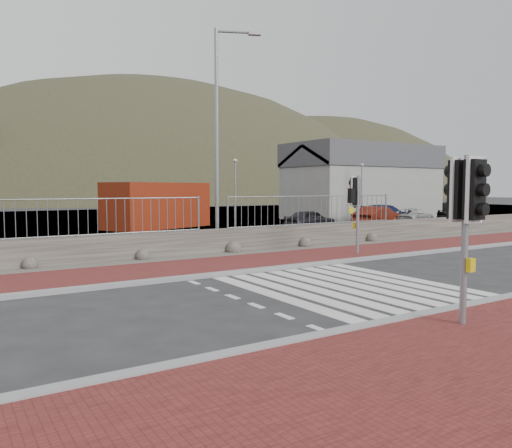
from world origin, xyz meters
TOP-DOWN VIEW (x-y plane):
  - ground at (0.00, 0.00)m, footprint 220.00×220.00m
  - sidewalk_far at (0.00, 4.50)m, footprint 40.00×3.00m
  - kerb_near at (0.00, -3.00)m, footprint 40.00×0.25m
  - kerb_far at (0.00, 3.00)m, footprint 40.00×0.25m
  - zebra_crossing at (-0.00, 0.00)m, footprint 4.62×5.60m
  - gravel_strip at (0.00, 6.50)m, footprint 40.00×1.50m
  - stone_wall at (0.00, 7.30)m, footprint 40.00×0.60m
  - railing at (0.00, 7.15)m, footprint 18.07×0.07m
  - quay at (0.00, 27.90)m, footprint 120.00×40.00m
  - water at (0.00, 62.90)m, footprint 220.00×50.00m
  - harbor_building at (20.00, 19.90)m, footprint 12.20×6.20m
  - hills_backdrop at (6.74, 87.90)m, footprint 254.00×90.00m
  - traffic_signal_near at (-0.82, -3.81)m, footprint 0.43×0.27m
  - traffic_signal_far at (4.17, 4.02)m, footprint 0.70×0.29m
  - streetlight at (0.79, 8.04)m, footprint 1.70×0.88m
  - shipping_container at (2.75, 19.80)m, footprint 7.16×5.06m
  - car_a at (9.90, 13.87)m, footprint 3.50×1.73m
  - car_b at (14.27, 12.71)m, footprint 4.13×2.31m
  - car_c at (17.15, 14.81)m, footprint 4.54×1.96m
  - car_d at (17.52, 12.82)m, footprint 4.32×3.01m
  - car_e at (22.22, 12.45)m, footprint 3.86×1.62m

SIDE VIEW (x-z plane):
  - hills_backdrop at x=6.74m, z-range -73.05..26.95m
  - ground at x=0.00m, z-range 0.00..0.00m
  - quay at x=0.00m, z-range -0.25..0.25m
  - water at x=0.00m, z-range -0.03..0.03m
  - zebra_crossing at x=0.00m, z-range 0.00..0.01m
  - gravel_strip at x=0.00m, z-range 0.00..0.06m
  - sidewalk_far at x=0.00m, z-range 0.00..0.08m
  - kerb_near at x=0.00m, z-range -0.01..0.11m
  - kerb_far at x=0.00m, z-range -0.01..0.11m
  - stone_wall at x=0.00m, z-range 0.00..0.90m
  - car_d at x=17.52m, z-range 0.00..1.09m
  - car_a at x=9.90m, z-range 0.00..1.15m
  - car_b at x=14.27m, z-range 0.00..1.29m
  - car_c at x=17.15m, z-range 0.00..1.30m
  - car_e at x=22.22m, z-range 0.00..1.31m
  - shipping_container at x=2.75m, z-range 0.00..2.75m
  - railing at x=0.00m, z-range 1.21..2.43m
  - traffic_signal_far at x=4.17m, z-range 0.65..3.54m
  - traffic_signal_near at x=-0.82m, z-range 0.66..3.68m
  - harbor_building at x=20.00m, z-range 0.03..5.83m
  - streetlight at x=0.79m, z-range 0.53..9.03m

